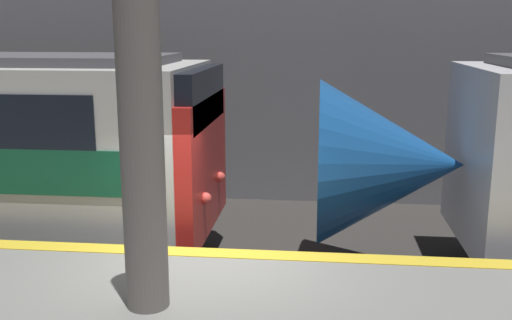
% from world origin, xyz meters
% --- Properties ---
extents(station_rear_barrier, '(50.00, 0.15, 4.98)m').
position_xyz_m(station_rear_barrier, '(0.00, 6.23, 2.49)').
color(station_rear_barrier, gray).
rests_on(station_rear_barrier, ground).
extents(support_pillar_near, '(0.43, 0.43, 3.60)m').
position_xyz_m(support_pillar_near, '(-0.36, -1.64, 2.93)').
color(support_pillar_near, slate).
rests_on(support_pillar_near, platform).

